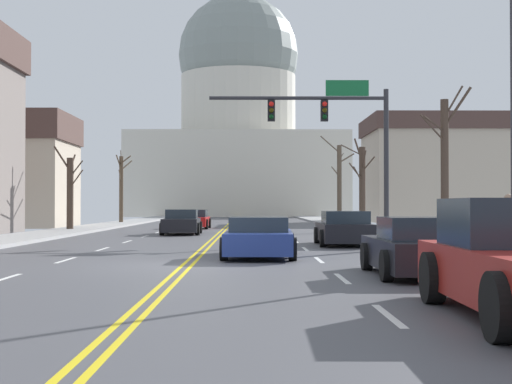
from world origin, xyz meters
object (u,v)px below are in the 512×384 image
at_px(sedan_near_01, 259,238).
at_px(sedan_near_02, 420,249).
at_px(street_lamp_right, 502,53).
at_px(sedan_oncoming_01, 195,220).
at_px(sedan_near_00, 344,229).
at_px(signal_gantry, 336,125).
at_px(sedan_oncoming_00, 182,223).
at_px(pedestrian_00, 509,223).
at_px(bicycle_parked, 495,246).

relative_size(sedan_near_01, sedan_near_02, 1.10).
bearing_deg(street_lamp_right, sedan_oncoming_01, 108.56).
bearing_deg(sedan_near_00, signal_gantry, 86.89).
distance_m(street_lamp_right, sedan_near_02, 6.04).
bearing_deg(sedan_near_00, sedan_oncoming_00, 123.85).
bearing_deg(sedan_oncoming_00, sedan_near_01, -77.36).
bearing_deg(sedan_near_01, sedan_oncoming_01, 98.28).
relative_size(signal_gantry, sedan_near_01, 1.67).
bearing_deg(sedan_near_01, sedan_oncoming_00, 102.64).
distance_m(sedan_oncoming_01, pedestrian_00, 30.84).
bearing_deg(signal_gantry, sedan_near_01, -107.76).
distance_m(signal_gantry, sedan_near_02, 17.39).
distance_m(sedan_near_00, pedestrian_00, 9.73).
distance_m(street_lamp_right, pedestrian_00, 4.30).
distance_m(signal_gantry, bicycle_parked, 14.85).
height_order(signal_gantry, sedan_near_01, signal_gantry).
relative_size(sedan_near_02, pedestrian_00, 2.57).
distance_m(sedan_oncoming_00, bicycle_parked, 22.13).
bearing_deg(sedan_near_00, bicycle_parked, -74.01).
height_order(signal_gantry, sedan_oncoming_01, signal_gantry).
distance_m(sedan_near_00, sedan_oncoming_01, 21.11).
bearing_deg(sedan_near_02, street_lamp_right, 43.94).
bearing_deg(sedan_near_02, signal_gantry, 89.49).
relative_size(pedestrian_00, bicycle_parked, 0.94).
bearing_deg(sedan_oncoming_01, sedan_near_01, -81.72).
bearing_deg(sedan_oncoming_01, street_lamp_right, -71.44).
xyz_separation_m(sedan_oncoming_00, bicycle_parked, (9.75, -19.86, -0.11)).
relative_size(signal_gantry, sedan_oncoming_00, 1.81).
bearing_deg(sedan_near_01, signal_gantry, 72.24).
bearing_deg(sedan_oncoming_00, pedestrian_00, -62.92).
xyz_separation_m(sedan_near_02, bicycle_parked, (2.56, 2.88, -0.10)).
distance_m(sedan_near_01, sedan_oncoming_01, 26.55).
distance_m(sedan_near_00, sedan_oncoming_00, 12.74).
xyz_separation_m(sedan_near_00, bicycle_parked, (2.66, -9.28, -0.12)).
height_order(sedan_near_00, pedestrian_00, pedestrian_00).
distance_m(sedan_near_01, sedan_near_02, 6.68).
relative_size(signal_gantry, sedan_near_02, 1.85).
xyz_separation_m(sedan_near_00, sedan_oncoming_00, (-7.10, 10.58, -0.01)).
height_order(sedan_near_02, sedan_oncoming_01, sedan_near_02).
relative_size(signal_gantry, sedan_oncoming_01, 1.85).
bearing_deg(sedan_near_00, sedan_oncoming_01, 109.68).
bearing_deg(signal_gantry, sedan_near_00, -93.11).
bearing_deg(bicycle_parked, signal_gantry, 99.81).
bearing_deg(street_lamp_right, sedan_near_02, -136.06).
height_order(sedan_near_01, sedan_oncoming_01, sedan_oncoming_01).
distance_m(sedan_near_00, sedan_near_02, 12.16).
distance_m(street_lamp_right, sedan_near_01, 8.36).
bearing_deg(sedan_near_02, pedestrian_00, 44.91).
distance_m(sedan_near_01, pedestrian_00, 6.95).
bearing_deg(sedan_oncoming_01, sedan_near_02, -77.31).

